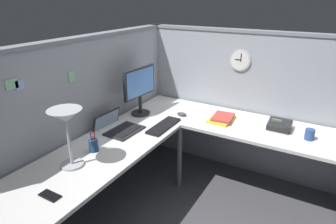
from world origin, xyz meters
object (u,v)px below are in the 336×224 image
cell_phone (50,196)px  office_phone (280,126)px  computer_mouse (182,114)px  pen_cup (94,145)px  desk_lamp_dome (66,121)px  laptop (117,127)px  keyboard (164,126)px  wall_clock (240,61)px  coffee_mug (310,134)px  monitor (140,88)px  book_stack (222,118)px

cell_phone → office_phone: (1.74, -1.07, 0.03)m
computer_mouse → pen_cup: size_ratio=0.58×
pen_cup → office_phone: pen_cup is taller
desk_lamp_dome → cell_phone: size_ratio=3.09×
pen_cup → desk_lamp_dome: bearing=-177.5°
desk_lamp_dome → office_phone: 1.90m
laptop → pen_cup: pen_cup is taller
keyboard → wall_clock: (0.80, -0.45, 0.53)m
keyboard → coffee_mug: 1.30m
laptop → coffee_mug: size_ratio=4.09×
monitor → wall_clock: size_ratio=2.27×
keyboard → wall_clock: wall_clock is taller
keyboard → pen_cup: size_ratio=2.39×
monitor → book_stack: (0.27, -0.81, -0.27)m
laptop → desk_lamp_dome: 0.74m
desk_lamp_dome → book_stack: size_ratio=1.49×
laptop → monitor: bearing=2.7°
office_phone → book_stack: size_ratio=0.69×
monitor → pen_cup: bearing=-171.6°
monitor → cell_phone: (-1.40, -0.28, -0.29)m
desk_lamp_dome → coffee_mug: size_ratio=4.64×
laptop → book_stack: bearing=-48.6°
desk_lamp_dome → office_phone: (1.42, -1.22, -0.33)m
monitor → coffee_mug: (0.25, -1.61, -0.25)m
monitor → computer_mouse: monitor is taller
laptop → book_stack: (0.69, -0.79, -0.00)m
laptop → cell_phone: 1.01m
pen_cup → office_phone: (1.18, -1.23, -0.02)m
monitor → desk_lamp_dome: monitor is taller
monitor → keyboard: 0.50m
cell_phone → office_phone: office_phone is taller
keyboard → pen_cup: pen_cup is taller
cell_phone → wall_clock: bearing=-14.8°
monitor → cell_phone: size_ratio=3.47×
computer_mouse → wall_clock: 0.82m
wall_clock → monitor: bearing=127.7°
office_phone → laptop: bearing=119.9°
cell_phone → book_stack: bearing=-17.1°
desk_lamp_dome → keyboard: bearing=-14.9°
wall_clock → keyboard: bearing=150.5°
pen_cup → office_phone: 1.70m
pen_cup → wall_clock: size_ratio=0.82×
monitor → keyboard: (-0.16, -0.38, -0.28)m
keyboard → pen_cup: 0.72m
laptop → computer_mouse: 0.71m
book_stack → keyboard: bearing=135.1°
pen_cup → wall_clock: (1.48, -0.71, 0.49)m
keyboard → book_stack: 0.61m
computer_mouse → office_phone: (0.17, -0.95, 0.02)m
computer_mouse → office_phone: size_ratio=0.50×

